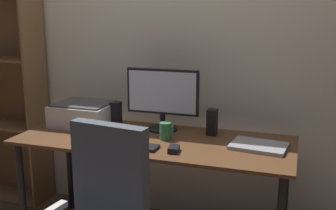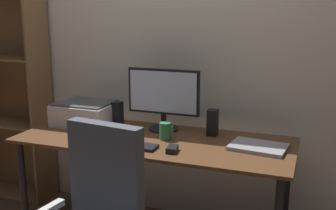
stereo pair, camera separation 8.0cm
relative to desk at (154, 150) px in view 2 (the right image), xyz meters
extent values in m
cube|color=beige|center=(0.00, 0.52, 0.64)|extent=(6.40, 0.10, 2.60)
cube|color=#56351E|center=(0.00, 0.00, 0.07)|extent=(1.74, 0.69, 0.02)
cylinder|color=black|center=(-0.81, -0.29, -0.30)|extent=(0.04, 0.04, 0.72)
cylinder|color=black|center=(-0.81, 0.29, -0.30)|extent=(0.04, 0.04, 0.72)
cylinder|color=black|center=(0.81, 0.29, -0.30)|extent=(0.04, 0.04, 0.72)
cylinder|color=black|center=(-0.01, 0.21, 0.09)|extent=(0.20, 0.20, 0.01)
cylinder|color=black|center=(-0.01, 0.21, 0.14)|extent=(0.04, 0.04, 0.10)
cube|color=black|center=(-0.01, 0.21, 0.34)|extent=(0.50, 0.03, 0.30)
cube|color=silver|center=(-0.01, 0.19, 0.34)|extent=(0.47, 0.01, 0.27)
cube|color=black|center=(-0.05, -0.20, 0.09)|extent=(0.29, 0.11, 0.02)
cube|color=black|center=(0.19, -0.20, 0.10)|extent=(0.07, 0.10, 0.03)
cylinder|color=#387F51|center=(0.07, 0.01, 0.13)|extent=(0.07, 0.07, 0.11)
cube|color=#387F51|center=(0.12, 0.01, 0.14)|extent=(0.02, 0.01, 0.06)
cube|color=#99999E|center=(0.65, 0.03, 0.09)|extent=(0.35, 0.27, 0.02)
cube|color=black|center=(-0.35, 0.20, 0.16)|extent=(0.06, 0.07, 0.17)
cube|color=black|center=(0.33, 0.20, 0.16)|extent=(0.06, 0.07, 0.17)
cube|color=silver|center=(-0.58, 0.15, 0.15)|extent=(0.40, 0.34, 0.15)
cube|color=#424244|center=(-0.58, 0.15, 0.24)|extent=(0.37, 0.31, 0.01)
cube|color=white|center=(-0.19, -0.20, 0.08)|extent=(0.26, 0.33, 0.00)
cube|color=#474C56|center=(0.01, -0.65, 0.09)|extent=(0.41, 0.13, 0.52)
cube|color=brown|center=(-1.08, 0.31, 0.23)|extent=(0.02, 0.28, 1.78)
cube|color=brown|center=(-1.45, 0.44, 0.23)|extent=(0.76, 0.01, 1.78)
cube|color=brown|center=(-1.45, 0.31, -0.65)|extent=(0.73, 0.26, 0.02)
cube|color=brown|center=(-1.45, 0.31, -0.04)|extent=(0.73, 0.26, 0.02)
cube|color=brown|center=(-1.45, 0.31, 0.50)|extent=(0.73, 0.26, 0.02)
camera|label=1|loc=(0.86, -2.30, 0.87)|focal=43.59mm
camera|label=2|loc=(0.94, -2.28, 0.87)|focal=43.59mm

